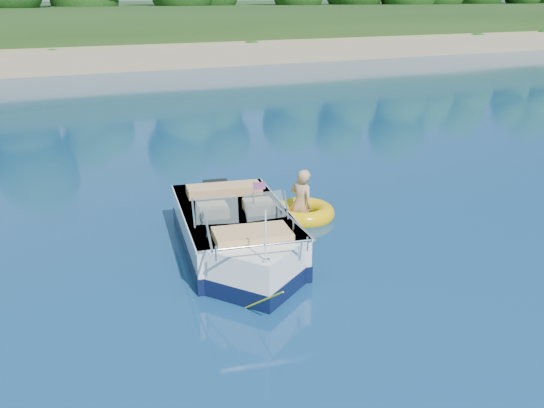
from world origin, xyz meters
name	(u,v)px	position (x,y,z in m)	size (l,w,h in m)	color
ground	(335,336)	(0.00, 0.00, 0.00)	(160.00, 160.00, 0.00)	#0A2648
shoreline	(8,34)	(0.00, 63.77, 0.98)	(170.00, 59.00, 6.00)	#998359
motorboat	(238,238)	(-0.12, 3.34, 0.37)	(2.73, 5.60, 1.88)	white
tow_tube	(302,213)	(2.04, 4.67, 0.10)	(1.84, 1.84, 0.39)	#F0B106
boy	(299,218)	(1.94, 4.63, 0.00)	(0.60, 0.40, 1.65)	tan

